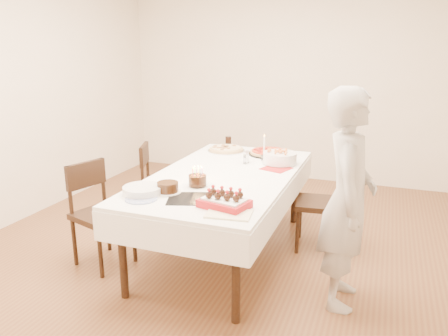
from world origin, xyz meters
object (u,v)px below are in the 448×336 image
(chair_right_savory, at_px, (319,203))
(pizza_white, at_px, (226,149))
(dining_table, at_px, (224,214))
(pizza_pepperoni, at_px, (269,152))
(birthday_cake, at_px, (197,176))
(chair_left_dessert, at_px, (103,215))
(taper_candle, at_px, (264,147))
(strawberry_box, at_px, (224,202))
(chair_left_savory, at_px, (162,183))
(layer_cake, at_px, (168,188))
(person, at_px, (348,200))
(cola_glass, at_px, (228,142))
(pasta_bowl, at_px, (280,158))

(chair_right_savory, relative_size, pizza_white, 2.21)
(dining_table, bearing_deg, pizza_pepperoni, 77.44)
(pizza_pepperoni, distance_m, birthday_cake, 1.24)
(chair_left_dessert, distance_m, birthday_cake, 0.92)
(chair_left_dessert, relative_size, pizza_white, 2.27)
(taper_candle, relative_size, strawberry_box, 0.80)
(chair_right_savory, xyz_separation_m, chair_left_savory, (-1.66, 0.08, -0.01))
(chair_left_dessert, distance_m, layer_cake, 0.76)
(person, bearing_deg, chair_left_dessert, 90.59)
(chair_left_dessert, xyz_separation_m, cola_glass, (0.57, 1.53, 0.37))
(chair_left_savory, bearing_deg, dining_table, 129.74)
(chair_right_savory, height_order, pasta_bowl, chair_right_savory)
(chair_right_savory, distance_m, layer_cake, 1.48)
(chair_left_dessert, bearing_deg, pizza_pepperoni, -111.38)
(strawberry_box, bearing_deg, pizza_white, 109.95)
(pizza_white, height_order, pizza_pepperoni, same)
(chair_right_savory, distance_m, chair_left_savory, 1.66)
(dining_table, height_order, taper_candle, taper_candle)
(person, xyz_separation_m, strawberry_box, (-0.79, -0.35, 0.00))
(dining_table, relative_size, birthday_cake, 14.76)
(pizza_white, height_order, layer_cake, layer_cake)
(dining_table, relative_size, cola_glass, 18.05)
(chair_left_dessert, distance_m, strawberry_box, 1.25)
(pizza_pepperoni, bearing_deg, chair_left_dessert, -128.40)
(pizza_pepperoni, bearing_deg, layer_cake, -105.56)
(chair_left_dessert, bearing_deg, pizza_white, -97.90)
(chair_left_dessert, xyz_separation_m, strawberry_box, (1.18, -0.22, 0.35))
(person, relative_size, layer_cake, 7.71)
(dining_table, xyz_separation_m, pizza_white, (-0.27, 0.79, 0.40))
(pasta_bowl, height_order, layer_cake, pasta_bowl)
(pizza_white, bearing_deg, taper_candle, -24.83)
(chair_right_savory, height_order, layer_cake, chair_right_savory)
(chair_left_savory, xyz_separation_m, layer_cake, (0.67, -1.13, 0.37))
(layer_cake, bearing_deg, chair_left_savory, 120.79)
(chair_left_dessert, bearing_deg, birthday_cake, -153.00)
(cola_glass, height_order, strawberry_box, cola_glass)
(person, xyz_separation_m, cola_glass, (-1.40, 1.39, 0.02))
(pizza_white, distance_m, pasta_bowl, 0.71)
(pizza_pepperoni, xyz_separation_m, layer_cake, (-0.40, -1.44, 0.02))
(taper_candle, bearing_deg, pizza_white, 155.17)
(chair_left_savory, bearing_deg, cola_glass, -160.53)
(cola_glass, bearing_deg, pizza_pepperoni, -18.30)
(chair_left_savory, relative_size, taper_candle, 3.21)
(pizza_pepperoni, bearing_deg, person, -53.88)
(person, xyz_separation_m, pizza_pepperoni, (-0.89, 1.22, -0.01))
(chair_left_savory, distance_m, cola_glass, 0.84)
(chair_left_savory, distance_m, pasta_bowl, 1.32)
(chair_right_savory, xyz_separation_m, chair_left_dessert, (-1.66, -0.96, 0.01))
(chair_left_dessert, height_order, pasta_bowl, chair_left_dessert)
(layer_cake, bearing_deg, person, 9.61)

